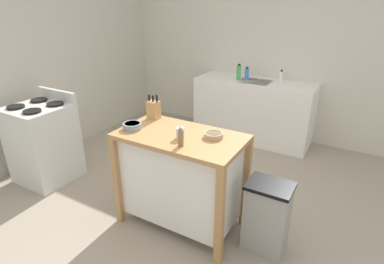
{
  "coord_description": "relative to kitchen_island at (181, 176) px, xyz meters",
  "views": [
    {
      "loc": [
        1.22,
        -2.01,
        1.97
      ],
      "look_at": [
        -0.07,
        0.22,
        0.86
      ],
      "focal_mm": 29.05,
      "sensor_mm": 36.0,
      "label": 1
    }
  ],
  "objects": [
    {
      "name": "ground_plane",
      "position": [
        0.07,
        -0.02,
        -0.51
      ],
      "size": [
        6.13,
        6.13,
        0.0
      ],
      "primitive_type": "plane",
      "color": "gray",
      "rests_on": "ground"
    },
    {
      "name": "trash_bin",
      "position": [
        0.79,
        0.07,
        -0.19
      ],
      "size": [
        0.36,
        0.28,
        0.63
      ],
      "color": "gray",
      "rests_on": "ground"
    },
    {
      "name": "pepper_grinder",
      "position": [
        0.12,
        -0.19,
        0.48
      ],
      "size": [
        0.04,
        0.04,
        0.16
      ],
      "color": "olive",
      "rests_on": "kitchen_island"
    },
    {
      "name": "sink_counter",
      "position": [
        -0.11,
        2.19,
        -0.06
      ],
      "size": [
        1.69,
        0.6,
        0.89
      ],
      "color": "white",
      "rests_on": "ground"
    },
    {
      "name": "stove",
      "position": [
        -1.79,
        -0.1,
        -0.06
      ],
      "size": [
        0.6,
        0.6,
        1.01
      ],
      "color": "silver",
      "rests_on": "ground"
    },
    {
      "name": "bottle_dish_soap",
      "position": [
        -0.26,
        2.24,
        0.46
      ],
      "size": [
        0.06,
        0.06,
        0.18
      ],
      "color": "blue",
      "rests_on": "sink_counter"
    },
    {
      "name": "bottle_hand_soap",
      "position": [
        0.22,
        2.3,
        0.46
      ],
      "size": [
        0.05,
        0.05,
        0.18
      ],
      "color": "white",
      "rests_on": "sink_counter"
    },
    {
      "name": "kitchen_island",
      "position": [
        0.0,
        0.0,
        0.0
      ],
      "size": [
        1.09,
        0.61,
        0.91
      ],
      "color": "#AD7F4C",
      "rests_on": "ground"
    },
    {
      "name": "bowl_ceramic_small",
      "position": [
        -0.43,
        -0.11,
        0.43
      ],
      "size": [
        0.16,
        0.16,
        0.06
      ],
      "color": "gray",
      "rests_on": "kitchen_island"
    },
    {
      "name": "bottle_spray_cleaner",
      "position": [
        -0.35,
        2.16,
        0.49
      ],
      "size": [
        0.07,
        0.07,
        0.23
      ],
      "color": "green",
      "rests_on": "sink_counter"
    },
    {
      "name": "bowl_stoneware_deep",
      "position": [
        0.27,
        0.09,
        0.43
      ],
      "size": [
        0.16,
        0.16,
        0.04
      ],
      "color": "tan",
      "rests_on": "kitchen_island"
    },
    {
      "name": "wall_left",
      "position": [
        -2.34,
        0.96,
        0.79
      ],
      "size": [
        0.1,
        3.17,
        2.6
      ],
      "primitive_type": "cube",
      "color": "beige",
      "rests_on": "ground"
    },
    {
      "name": "drinking_cup",
      "position": [
        0.04,
        -0.06,
        0.45
      ],
      "size": [
        0.07,
        0.07,
        0.09
      ],
      "color": "silver",
      "rests_on": "kitchen_island"
    },
    {
      "name": "sink_faucet",
      "position": [
        -0.11,
        2.33,
        0.49
      ],
      "size": [
        0.02,
        0.02,
        0.22
      ],
      "color": "#B7BCC1",
      "rests_on": "sink_counter"
    },
    {
      "name": "wall_back",
      "position": [
        0.07,
        2.54,
        0.79
      ],
      "size": [
        4.83,
        0.1,
        2.6
      ],
      "primitive_type": "cube",
      "color": "beige",
      "rests_on": "ground"
    },
    {
      "name": "knife_block",
      "position": [
        -0.43,
        0.21,
        0.49
      ],
      "size": [
        0.11,
        0.09,
        0.24
      ],
      "color": "tan",
      "rests_on": "kitchen_island"
    }
  ]
}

